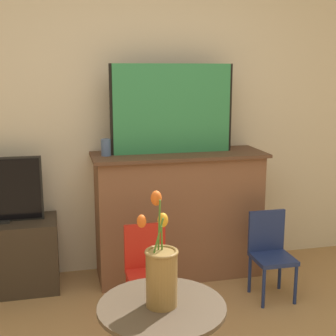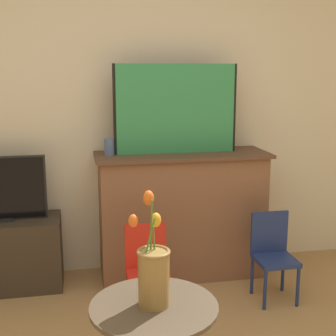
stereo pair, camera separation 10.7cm
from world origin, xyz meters
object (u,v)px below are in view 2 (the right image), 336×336
at_px(chair_blue, 273,251).
at_px(vase_tulips, 153,272).
at_px(painting, 176,109).
at_px(chair_red, 147,267).

relative_size(chair_blue, vase_tulips, 1.20).
distance_m(painting, chair_blue, 1.25).
xyz_separation_m(chair_red, chair_blue, (0.91, 0.09, 0.00)).
bearing_deg(chair_red, painting, 62.42).
bearing_deg(painting, chair_red, -117.58).
relative_size(chair_red, vase_tulips, 1.20).
distance_m(chair_red, vase_tulips, 1.01).
xyz_separation_m(painting, chair_red, (-0.32, -0.61, -0.97)).
xyz_separation_m(painting, vase_tulips, (-0.43, -1.54, -0.58)).
bearing_deg(chair_blue, chair_red, -174.45).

